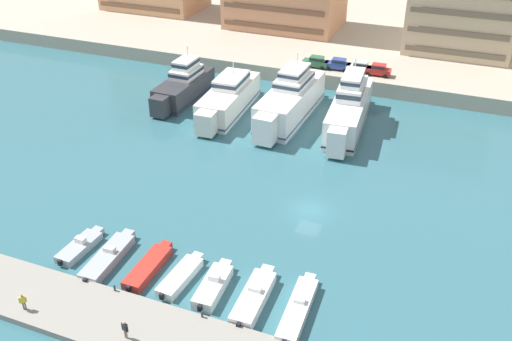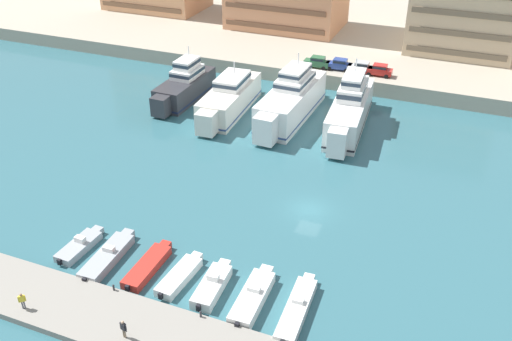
{
  "view_description": "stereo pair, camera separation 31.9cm",
  "coord_description": "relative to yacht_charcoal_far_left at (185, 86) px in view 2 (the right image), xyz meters",
  "views": [
    {
      "loc": [
        13.36,
        -49.21,
        35.34
      ],
      "look_at": [
        -6.88,
        1.65,
        2.5
      ],
      "focal_mm": 40.0,
      "sensor_mm": 36.0,
      "label": 1
    },
    {
      "loc": [
        13.66,
        -49.09,
        35.34
      ],
      "look_at": [
        -6.88,
        1.65,
        2.5
      ],
      "focal_mm": 40.0,
      "sensor_mm": 36.0,
      "label": 2
    }
  ],
  "objects": [
    {
      "name": "yacht_charcoal_far_left",
      "position": [
        0.0,
        0.0,
        0.0
      ],
      "size": [
        4.46,
        15.21,
        7.81
      ],
      "color": "#333338",
      "rests_on": "ground"
    },
    {
      "name": "quay_promenade",
      "position": [
        26.39,
        46.73,
        -1.0
      ],
      "size": [
        180.0,
        70.0,
        2.36
      ],
      "primitive_type": "cube",
      "color": "#ADA38E",
      "rests_on": "ground"
    },
    {
      "name": "motorboat_grey_far_left",
      "position": [
        7.59,
        -35.94,
        -1.77
      ],
      "size": [
        2.12,
        6.14,
        1.34
      ],
      "color": "#9EA3A8",
      "rests_on": "ground"
    },
    {
      "name": "yacht_ivory_left",
      "position": [
        8.09,
        -1.64,
        -0.08
      ],
      "size": [
        5.31,
        17.78,
        6.86
      ],
      "color": "silver",
      "rests_on": "ground"
    },
    {
      "name": "car_green_far_left",
      "position": [
        16.4,
        14.42,
        1.16
      ],
      "size": [
        4.11,
        1.94,
        1.8
      ],
      "color": "#2D6642",
      "rests_on": "quay_promenade"
    },
    {
      "name": "pedestrian_mid_deck",
      "position": [
        8.68,
        -44.89,
        -0.58
      ],
      "size": [
        0.48,
        0.46,
        1.62
      ],
      "color": "#4C515B",
      "rests_on": "pier_dock"
    },
    {
      "name": "yacht_white_mid_left",
      "position": [
        16.94,
        -0.12,
        0.5
      ],
      "size": [
        5.44,
        19.75,
        8.79
      ],
      "color": "white",
      "rests_on": "ground"
    },
    {
      "name": "motorboat_white_center",
      "position": [
        22.15,
        -36.32,
        -1.64
      ],
      "size": [
        2.18,
        6.52,
        1.61
      ],
      "color": "white",
      "rests_on": "ground"
    },
    {
      "name": "motorboat_red_mid_left",
      "position": [
        15.36,
        -36.09,
        -1.76
      ],
      "size": [
        1.82,
        7.21,
        0.87
      ],
      "color": "red",
      "rests_on": "ground"
    },
    {
      "name": "car_red_center_left",
      "position": [
        26.34,
        14.61,
        1.16
      ],
      "size": [
        4.14,
        1.99,
        1.8
      ],
      "color": "red",
      "rests_on": "quay_promenade"
    },
    {
      "name": "motorboat_white_center_right",
      "position": [
        26.03,
        -36.31,
        -1.65
      ],
      "size": [
        2.25,
        7.82,
        1.46
      ],
      "color": "white",
      "rests_on": "ground"
    },
    {
      "name": "motorboat_white_center_left",
      "position": [
        18.79,
        -36.18,
        -1.76
      ],
      "size": [
        2.15,
        6.58,
        0.87
      ],
      "color": "white",
      "rests_on": "ground"
    },
    {
      "name": "pedestrian_near_edge",
      "position": [
        18.35,
        -44.44,
        -0.49
      ],
      "size": [
        0.67,
        0.34,
        1.77
      ],
      "color": "#7A6B56",
      "rests_on": "pier_dock"
    },
    {
      "name": "apartment_block_mid_left",
      "position": [
        36.66,
        33.54,
        8.41
      ],
      "size": [
        17.57,
        17.08,
        18.36
      ],
      "color": "#C6AD89",
      "rests_on": "quay_promenade"
    },
    {
      "name": "bollard_west",
      "position": [
        14.43,
        -40.18,
        -1.22
      ],
      "size": [
        0.2,
        0.2,
        0.61
      ],
      "color": "#2D2D33",
      "rests_on": "pier_dock"
    },
    {
      "name": "motorboat_white_mid_right",
      "position": [
        30.0,
        -36.21,
        -1.7
      ],
      "size": [
        2.1,
        8.6,
        1.32
      ],
      "color": "white",
      "rests_on": "ground"
    },
    {
      "name": "bollard_west_mid",
      "position": [
        22.95,
        -40.18,
        -1.22
      ],
      "size": [
        0.2,
        0.2,
        0.61
      ],
      "color": "#2D2D33",
      "rests_on": "pier_dock"
    },
    {
      "name": "car_silver_mid_left",
      "position": [
        23.47,
        14.75,
        1.16
      ],
      "size": [
        4.14,
        2.01,
        1.8
      ],
      "color": "#B7BCC1",
      "rests_on": "quay_promenade"
    },
    {
      "name": "yacht_white_center_left",
      "position": [
        25.35,
        0.15,
        0.52
      ],
      "size": [
        5.57,
        19.81,
        9.02
      ],
      "color": "white",
      "rests_on": "ground"
    },
    {
      "name": "car_blue_left",
      "position": [
        19.97,
        14.7,
        1.16
      ],
      "size": [
        4.14,
        2.01,
        1.8
      ],
      "color": "#28428E",
      "rests_on": "quay_promenade"
    },
    {
      "name": "motorboat_grey_left",
      "position": [
        11.13,
        -36.34,
        -1.7
      ],
      "size": [
        2.28,
        8.03,
        1.39
      ],
      "color": "#9EA3A8",
      "rests_on": "ground"
    },
    {
      "name": "ground_plane",
      "position": [
        26.39,
        -21.13,
        -2.18
      ],
      "size": [
        400.0,
        400.0,
        0.0
      ],
      "primitive_type": "plane",
      "color": "#336670"
    }
  ]
}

